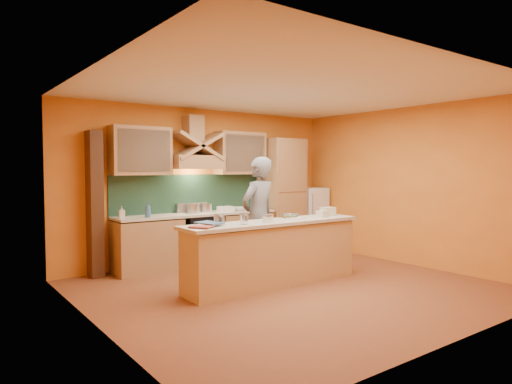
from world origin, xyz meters
TOP-DOWN VIEW (x-y plane):
  - floor at (0.00, 0.00)m, footprint 5.50×5.00m
  - ceiling at (0.00, 0.00)m, footprint 5.50×5.00m
  - wall_back at (0.00, 2.50)m, footprint 5.50×0.02m
  - wall_front at (0.00, -2.50)m, footprint 5.50×0.02m
  - wall_left at (-2.75, 0.00)m, footprint 0.02×5.00m
  - wall_right at (2.75, 0.00)m, footprint 0.02×5.00m
  - base_cabinet_left at (-1.25, 2.20)m, footprint 1.10×0.60m
  - base_cabinet_right at (0.65, 2.20)m, footprint 1.10×0.60m
  - counter_top at (-0.30, 2.20)m, footprint 3.00×0.62m
  - stove at (-0.30, 2.20)m, footprint 0.60×0.58m
  - backsplash at (-0.30, 2.48)m, footprint 3.00×0.03m
  - range_hood at (-0.30, 2.25)m, footprint 0.92×0.50m
  - hood_chimney at (-0.30, 2.35)m, footprint 0.30×0.30m
  - upper_cabinet_left at (-1.30, 2.33)m, footprint 1.00×0.35m
  - upper_cabinet_right at (0.70, 2.33)m, footprint 1.00×0.35m
  - pantry_column at (1.65, 2.20)m, footprint 0.80×0.60m
  - fridge at (2.40, 2.20)m, footprint 0.58×0.60m
  - trim_column_left at (-2.05, 2.35)m, footprint 0.20×0.30m
  - island_body at (-0.10, 0.30)m, footprint 2.80×0.55m
  - island_top at (-0.10, 0.30)m, footprint 2.90×0.62m
  - person at (0.06, 0.88)m, footprint 0.77×0.59m
  - pot_large at (-0.36, 2.25)m, footprint 0.24×0.24m
  - pot_small at (-0.10, 2.26)m, footprint 0.24×0.24m
  - soap_bottle_a at (-1.69, 2.17)m, footprint 0.10×0.10m
  - soap_bottle_b at (-1.30, 2.04)m, footprint 0.13×0.13m
  - bowl_back at (0.57, 2.15)m, footprint 0.26×0.26m
  - dish_rack at (0.24, 2.13)m, footprint 0.28×0.23m
  - book_lower at (-1.44, 0.17)m, footprint 0.34×0.36m
  - book_upper at (-1.26, 0.34)m, footprint 0.33×0.39m
  - jar_large at (-0.99, 0.37)m, footprint 0.18×0.18m
  - jar_small at (-0.69, 0.21)m, footprint 0.13×0.13m
  - kitchen_scale at (-0.30, 0.18)m, footprint 0.13×0.13m
  - mixing_bowl at (0.36, 0.46)m, footprint 0.27×0.27m
  - cloth at (0.34, 0.31)m, footprint 0.25×0.20m
  - grocery_bag_a at (1.08, 0.36)m, footprint 0.24×0.20m
  - grocery_bag_b at (0.84, 0.23)m, footprint 0.19×0.16m

SIDE VIEW (x-z plane):
  - floor at x=0.00m, z-range -0.01..0.01m
  - base_cabinet_left at x=-1.25m, z-range 0.00..0.86m
  - base_cabinet_right at x=0.65m, z-range 0.00..0.86m
  - island_body at x=-0.10m, z-range 0.00..0.88m
  - stove at x=-0.30m, z-range 0.00..0.90m
  - fridge at x=2.40m, z-range 0.00..1.30m
  - counter_top at x=-0.30m, z-range 0.88..0.92m
  - island_top at x=-0.10m, z-range 0.90..0.95m
  - person at x=0.06m, z-range 0.00..1.89m
  - cloth at x=0.34m, z-range 0.94..0.96m
  - bowl_back at x=0.57m, z-range 0.92..0.99m
  - book_lower at x=-1.44m, z-range 0.94..0.97m
  - dish_rack at x=0.24m, z-range 0.92..1.01m
  - mixing_bowl at x=0.36m, z-range 0.94..1.01m
  - pot_small at x=-0.10m, z-range 0.90..1.05m
  - book_upper at x=-1.26m, z-range 0.97..0.99m
  - pot_large at x=-0.36m, z-range 0.90..1.08m
  - kitchen_scale at x=-0.30m, z-range 0.94..1.04m
  - grocery_bag_b at x=0.84m, z-range 0.95..1.05m
  - grocery_bag_a at x=1.08m, z-range 0.95..1.08m
  - soap_bottle_a at x=-1.69m, z-range 0.92..1.12m
  - jar_large at x=-0.99m, z-range 0.95..1.09m
  - jar_small at x=-0.69m, z-range 0.94..1.09m
  - soap_bottle_b at x=-1.30m, z-range 0.92..1.17m
  - pantry_column at x=1.65m, z-range 0.00..2.30m
  - trim_column_left at x=-2.05m, z-range 0.00..2.30m
  - backsplash at x=-0.30m, z-range 0.90..1.60m
  - wall_back at x=0.00m, z-range 0.00..2.80m
  - wall_front at x=0.00m, z-range 0.00..2.80m
  - wall_left at x=-2.75m, z-range 0.00..2.80m
  - wall_right at x=2.75m, z-range 0.00..2.80m
  - range_hood at x=-0.30m, z-range 1.70..1.94m
  - upper_cabinet_left at x=-1.30m, z-range 1.60..2.40m
  - upper_cabinet_right at x=0.70m, z-range 1.60..2.40m
  - hood_chimney at x=-0.30m, z-range 2.15..2.65m
  - ceiling at x=0.00m, z-range 2.79..2.80m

